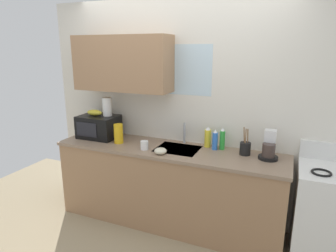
% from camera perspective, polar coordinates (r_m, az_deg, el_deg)
% --- Properties ---
extents(kitchen_wall_assembly, '(3.31, 0.42, 2.50)m').
position_cam_1_polar(kitchen_wall_assembly, '(3.44, -0.08, 4.96)').
color(kitchen_wall_assembly, silver).
rests_on(kitchen_wall_assembly, ground).
extents(counter_unit, '(2.54, 0.63, 0.90)m').
position_cam_1_polar(counter_unit, '(3.40, 0.03, -11.35)').
color(counter_unit, '#9E7551').
rests_on(counter_unit, ground).
extents(sink_faucet, '(0.03, 0.03, 0.24)m').
position_cam_1_polar(sink_faucet, '(3.37, 3.21, -1.37)').
color(sink_faucet, '#B2B5BA').
rests_on(sink_faucet, counter_unit).
extents(stove_range, '(0.60, 0.60, 1.08)m').
position_cam_1_polar(stove_range, '(3.22, 28.61, -14.93)').
color(stove_range, white).
rests_on(stove_range, ground).
extents(microwave, '(0.46, 0.35, 0.27)m').
position_cam_1_polar(microwave, '(3.68, -13.23, -0.11)').
color(microwave, black).
rests_on(microwave, counter_unit).
extents(banana_bunch, '(0.20, 0.11, 0.07)m').
position_cam_1_polar(banana_bunch, '(3.67, -13.99, 2.54)').
color(banana_bunch, gold).
rests_on(banana_bunch, microwave).
extents(paper_towel_roll, '(0.11, 0.11, 0.22)m').
position_cam_1_polar(paper_towel_roll, '(3.61, -11.68, 3.68)').
color(paper_towel_roll, white).
rests_on(paper_towel_roll, microwave).
extents(coffee_maker, '(0.19, 0.21, 0.28)m').
position_cam_1_polar(coffee_maker, '(3.08, 18.93, -4.06)').
color(coffee_maker, black).
rests_on(coffee_maker, counter_unit).
extents(dish_soap_bottle_yellow, '(0.07, 0.07, 0.23)m').
position_cam_1_polar(dish_soap_bottle_yellow, '(3.27, 7.67, -2.20)').
color(dish_soap_bottle_yellow, yellow).
rests_on(dish_soap_bottle_yellow, counter_unit).
extents(dish_soap_bottle_blue, '(0.06, 0.06, 0.22)m').
position_cam_1_polar(dish_soap_bottle_blue, '(3.20, 9.06, -2.73)').
color(dish_soap_bottle_blue, blue).
rests_on(dish_soap_bottle_blue, counter_unit).
extents(dish_soap_bottle_green, '(0.06, 0.06, 0.24)m').
position_cam_1_polar(dish_soap_bottle_green, '(3.21, 10.45, -2.53)').
color(dish_soap_bottle_green, green).
rests_on(dish_soap_bottle_green, counter_unit).
extents(cereal_canister, '(0.10, 0.10, 0.22)m').
position_cam_1_polar(cereal_canister, '(3.42, -9.55, -1.45)').
color(cereal_canister, gold).
rests_on(cereal_canister, counter_unit).
extents(mug_white, '(0.08, 0.08, 0.09)m').
position_cam_1_polar(mug_white, '(3.19, -4.58, -3.73)').
color(mug_white, white).
rests_on(mug_white, counter_unit).
extents(utensil_crock, '(0.11, 0.11, 0.29)m').
position_cam_1_polar(utensil_crock, '(3.12, 14.68, -4.14)').
color(utensil_crock, black).
rests_on(utensil_crock, counter_unit).
extents(small_bowl, '(0.13, 0.13, 0.06)m').
position_cam_1_polar(small_bowl, '(3.05, -1.41, -4.85)').
color(small_bowl, beige).
rests_on(small_bowl, counter_unit).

